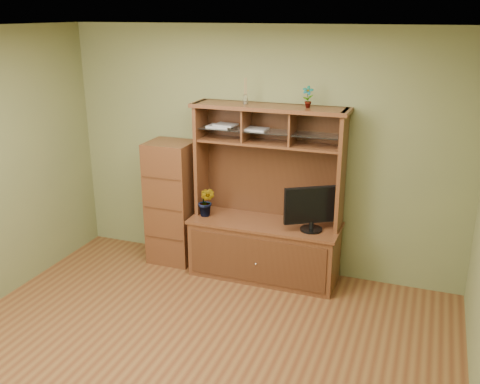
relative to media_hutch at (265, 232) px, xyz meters
The scene contains 8 objects.
room 1.92m from the media_hutch, 94.87° to the right, with size 4.54×4.04×2.74m.
media_hutch is the anchor object (origin of this frame).
monitor 0.66m from the media_hutch, ahead, with size 0.54×0.35×0.48m.
orchid_plant 0.73m from the media_hutch, behind, with size 0.19×0.15×0.34m, color #385F20.
top_plant 1.54m from the media_hutch, 10.90° to the left, with size 0.12×0.08×0.22m, color #385D20.
reed_diffuser 1.51m from the media_hutch, 163.84° to the left, with size 0.05×0.05×0.27m.
magazines 1.20m from the media_hutch, 169.20° to the left, with size 0.66×0.21×0.04m.
side_cabinet 1.16m from the media_hutch, behind, with size 0.51×0.47×1.43m.
Camera 1 is at (1.76, -3.44, 2.82)m, focal length 40.00 mm.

